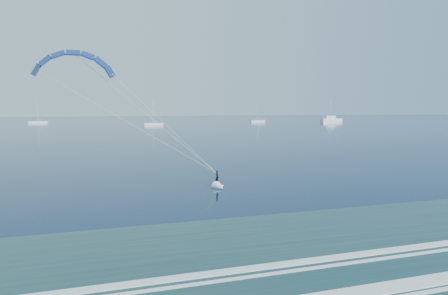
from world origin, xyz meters
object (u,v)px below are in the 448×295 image
object	(u,v)px
sailboat_1	(38,122)
sailboat_4	(330,122)
sailboat_2	(153,124)
kitesurfer_rig	(150,118)
motor_yacht	(331,119)
sailboat_3	(258,121)

from	to	relation	value
sailboat_1	sailboat_4	world-z (taller)	sailboat_4
sailboat_2	sailboat_4	world-z (taller)	sailboat_4
kitesurfer_rig	sailboat_2	distance (m)	162.15
sailboat_2	sailboat_1	bearing A→B (deg)	140.49
sailboat_4	motor_yacht	bearing A→B (deg)	56.35
motor_yacht	sailboat_1	world-z (taller)	sailboat_1
kitesurfer_rig	sailboat_4	distance (m)	199.18
sailboat_4	sailboat_3	bearing A→B (deg)	135.67
sailboat_1	sailboat_2	world-z (taller)	sailboat_1
kitesurfer_rig	sailboat_4	size ratio (longest dim) A/B	1.48
kitesurfer_rig	sailboat_4	xyz separation A→B (m)	(120.92, 158.13, -6.76)
sailboat_1	sailboat_3	world-z (taller)	sailboat_1
kitesurfer_rig	motor_yacht	bearing A→B (deg)	53.08
motor_yacht	sailboat_2	xyz separation A→B (m)	(-115.43, -22.17, -0.82)
sailboat_2	sailboat_4	bearing A→B (deg)	-1.39
sailboat_2	sailboat_3	world-z (taller)	sailboat_2
sailboat_3	sailboat_2	bearing A→B (deg)	-157.30
kitesurfer_rig	sailboat_2	size ratio (longest dim) A/B	1.59
kitesurfer_rig	sailboat_1	size ratio (longest dim) A/B	1.52
sailboat_4	kitesurfer_rig	bearing A→B (deg)	-127.41
sailboat_2	sailboat_3	distance (m)	73.33
sailboat_1	sailboat_2	bearing A→B (deg)	-39.51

